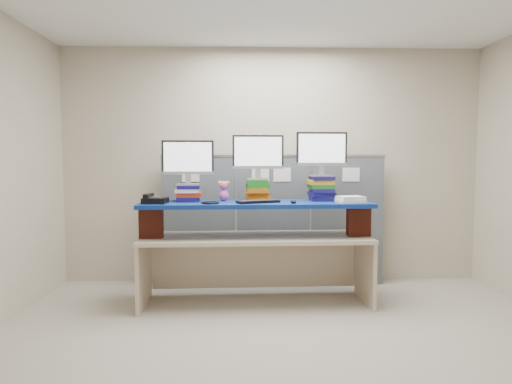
{
  "coord_description": "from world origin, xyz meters",
  "views": [
    {
      "loc": [
        -0.33,
        -3.16,
        1.46
      ],
      "look_at": [
        -0.22,
        1.12,
        1.15
      ],
      "focal_mm": 30.0,
      "sensor_mm": 36.0,
      "label": 1
    }
  ],
  "objects_px": {
    "desk": "(256,250)",
    "desk_phone": "(154,200)",
    "keyboard": "(258,202)",
    "monitor_center": "(258,154)",
    "monitor_right": "(322,151)",
    "monitor_left": "(188,160)",
    "blue_board": "(256,204)"
  },
  "relations": [
    {
      "from": "monitor_right",
      "to": "desk",
      "type": "bearing_deg",
      "value": -170.21
    },
    {
      "from": "desk",
      "to": "monitor_center",
      "type": "relative_size",
      "value": 4.41
    },
    {
      "from": "desk",
      "to": "keyboard",
      "type": "relative_size",
      "value": 5.21
    },
    {
      "from": "blue_board",
      "to": "keyboard",
      "type": "distance_m",
      "value": 0.1
    },
    {
      "from": "desk",
      "to": "blue_board",
      "type": "relative_size",
      "value": 1.01
    },
    {
      "from": "monitor_center",
      "to": "monitor_right",
      "type": "relative_size",
      "value": 1.0
    },
    {
      "from": "blue_board",
      "to": "monitor_center",
      "type": "relative_size",
      "value": 4.38
    },
    {
      "from": "desk_phone",
      "to": "desk",
      "type": "bearing_deg",
      "value": 11.65
    },
    {
      "from": "monitor_center",
      "to": "monitor_left",
      "type": "bearing_deg",
      "value": 180.0
    },
    {
      "from": "blue_board",
      "to": "desk_phone",
      "type": "xyz_separation_m",
      "value": [
        -0.99,
        -0.13,
        0.06
      ]
    },
    {
      "from": "blue_board",
      "to": "monitor_left",
      "type": "bearing_deg",
      "value": 170.23
    },
    {
      "from": "monitor_left",
      "to": "monitor_right",
      "type": "distance_m",
      "value": 1.38
    },
    {
      "from": "desk_phone",
      "to": "monitor_center",
      "type": "bearing_deg",
      "value": 17.99
    },
    {
      "from": "monitor_left",
      "to": "desk_phone",
      "type": "xyz_separation_m",
      "value": [
        -0.3,
        -0.22,
        -0.39
      ]
    },
    {
      "from": "desk",
      "to": "monitor_left",
      "type": "height_order",
      "value": "monitor_left"
    },
    {
      "from": "monitor_center",
      "to": "keyboard",
      "type": "height_order",
      "value": "monitor_center"
    },
    {
      "from": "monitor_left",
      "to": "keyboard",
      "type": "distance_m",
      "value": 0.84
    },
    {
      "from": "keyboard",
      "to": "desk_phone",
      "type": "bearing_deg",
      "value": 159.48
    },
    {
      "from": "blue_board",
      "to": "monitor_right",
      "type": "relative_size",
      "value": 4.38
    },
    {
      "from": "monitor_center",
      "to": "monitor_right",
      "type": "xyz_separation_m",
      "value": [
        0.66,
        0.02,
        0.03
      ]
    },
    {
      "from": "monitor_left",
      "to": "desk_phone",
      "type": "bearing_deg",
      "value": -144.91
    },
    {
      "from": "monitor_left",
      "to": "monitor_center",
      "type": "relative_size",
      "value": 1.0
    },
    {
      "from": "keyboard",
      "to": "desk_phone",
      "type": "height_order",
      "value": "desk_phone"
    },
    {
      "from": "monitor_left",
      "to": "monitor_right",
      "type": "relative_size",
      "value": 1.0
    },
    {
      "from": "desk_phone",
      "to": "monitor_left",
      "type": "bearing_deg",
      "value": 41.18
    },
    {
      "from": "blue_board",
      "to": "desk_phone",
      "type": "distance_m",
      "value": 1.0
    },
    {
      "from": "monitor_left",
      "to": "monitor_center",
      "type": "distance_m",
      "value": 0.72
    },
    {
      "from": "desk",
      "to": "desk_phone",
      "type": "distance_m",
      "value": 1.13
    },
    {
      "from": "desk",
      "to": "desk_phone",
      "type": "relative_size",
      "value": 9.76
    },
    {
      "from": "monitor_right",
      "to": "keyboard",
      "type": "height_order",
      "value": "monitor_right"
    },
    {
      "from": "blue_board",
      "to": "desk_phone",
      "type": "bearing_deg",
      "value": -174.44
    },
    {
      "from": "monitor_center",
      "to": "desk_phone",
      "type": "xyz_separation_m",
      "value": [
        -1.02,
        -0.24,
        -0.44
      ]
    }
  ]
}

